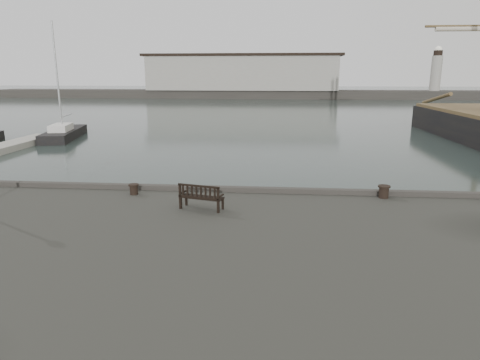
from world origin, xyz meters
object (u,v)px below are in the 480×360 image
object	(u,v)px
bollard_left	(134,189)
bollard_right	(384,192)
yacht_d	(64,136)
bench	(201,201)

from	to	relation	value
bollard_left	bollard_right	size ratio (longest dim) A/B	0.86
yacht_d	bench	bearing A→B (deg)	-67.30
bench	bollard_right	xyz separation A→B (m)	(6.28, 1.91, -0.04)
bench	yacht_d	xyz separation A→B (m)	(-17.69, 25.09, -1.59)
bollard_left	bollard_right	bearing A→B (deg)	2.38
bollard_left	yacht_d	distance (m)	27.90
bench	yacht_d	distance (m)	30.74
bollard_left	bollard_right	distance (m)	9.10
bench	bollard_left	xyz separation A→B (m)	(-2.81, 1.54, -0.07)
bollard_left	yacht_d	world-z (taller)	yacht_d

